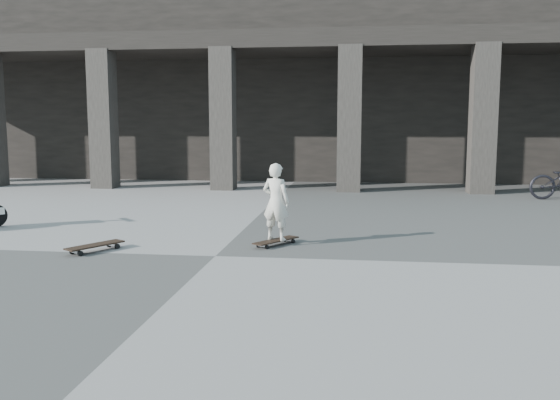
# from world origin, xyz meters

# --- Properties ---
(ground) EXTENTS (90.00, 90.00, 0.00)m
(ground) POSITION_xyz_m (0.00, 0.00, 0.00)
(ground) COLOR #474745
(ground) RESTS_ON ground
(colonnade) EXTENTS (28.00, 8.82, 6.00)m
(colonnade) POSITION_xyz_m (-0.00, 13.77, 3.03)
(colonnade) COLOR black
(colonnade) RESTS_ON ground
(longboard) EXTENTS (0.66, 0.84, 0.09)m
(longboard) POSITION_xyz_m (0.76, 0.87, 0.07)
(longboard) COLOR black
(longboard) RESTS_ON ground
(skateboard_spare) EXTENTS (0.66, 0.90, 0.11)m
(skateboard_spare) POSITION_xyz_m (-1.84, 0.08, 0.08)
(skateboard_spare) COLOR black
(skateboard_spare) RESTS_ON ground
(child) EXTENTS (0.50, 0.41, 1.20)m
(child) POSITION_xyz_m (0.76, 0.87, 0.69)
(child) COLOR silver
(child) RESTS_ON longboard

